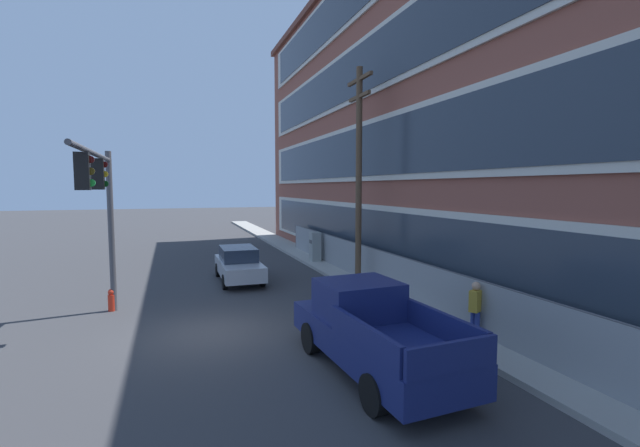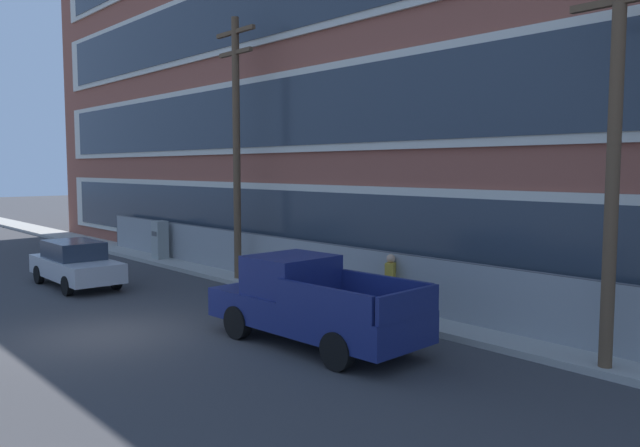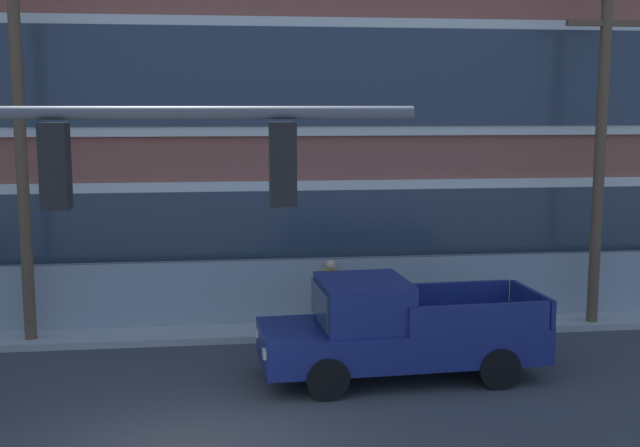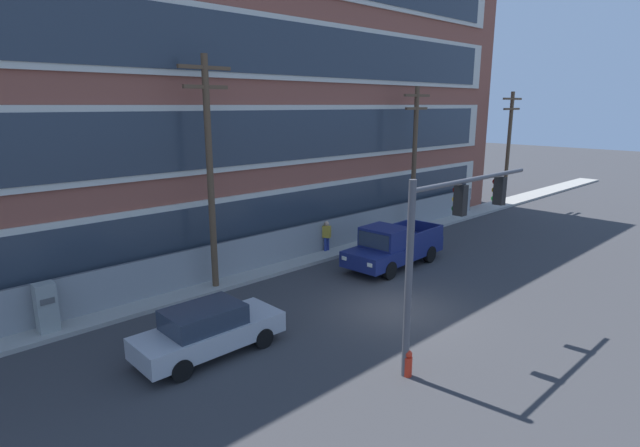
{
  "view_description": "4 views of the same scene",
  "coord_description": "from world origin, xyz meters",
  "views": [
    {
      "loc": [
        12.77,
        -1.03,
        4.32
      ],
      "look_at": [
        -1.22,
        3.88,
        3.06
      ],
      "focal_mm": 24.0,
      "sensor_mm": 36.0,
      "label": 1
    },
    {
      "loc": [
        14.73,
        -5.86,
        4.08
      ],
      "look_at": [
        2.36,
        5.04,
        2.61
      ],
      "focal_mm": 35.0,
      "sensor_mm": 36.0,
      "label": 2
    },
    {
      "loc": [
        0.57,
        -11.58,
        5.32
      ],
      "look_at": [
        2.31,
        2.41,
        3.25
      ],
      "focal_mm": 45.0,
      "sensor_mm": 36.0,
      "label": 3
    },
    {
      "loc": [
        -13.96,
        -10.5,
        7.41
      ],
      "look_at": [
        -1.72,
        2.35,
        3.18
      ],
      "focal_mm": 28.0,
      "sensor_mm": 36.0,
      "label": 4
    }
  ],
  "objects": [
    {
      "name": "utility_pole_near_corner",
      "position": [
        -3.71,
        6.49,
        5.06
      ],
      "size": [
        2.21,
        0.26,
        9.26
      ],
      "color": "brown",
      "rests_on": "ground"
    },
    {
      "name": "chain_link_fence",
      "position": [
        0.93,
        7.15,
        0.88
      ],
      "size": [
        32.94,
        0.06,
        1.73
      ],
      "color": "gray",
      "rests_on": "ground"
    },
    {
      "name": "utility_pole_midblock",
      "position": [
        9.44,
        6.32,
        4.63
      ],
      "size": [
        2.24,
        0.26,
        8.41
      ],
      "color": "brown",
      "rests_on": "ground"
    },
    {
      "name": "sedan_silver",
      "position": [
        -6.83,
        1.88,
        0.8
      ],
      "size": [
        4.54,
        1.81,
        1.56
      ],
      "color": "#B2B5BA",
      "rests_on": "ground"
    },
    {
      "name": "pickup_truck_navy",
      "position": [
        3.91,
        3.35,
        0.95
      ],
      "size": [
        5.67,
        2.34,
        2.01
      ],
      "color": "navy",
      "rests_on": "ground"
    },
    {
      "name": "sidewalk_building_side",
      "position": [
        0.0,
        6.88,
        0.08
      ],
      "size": [
        80.0,
        1.74,
        0.16
      ],
      "primitive_type": "cube",
      "color": "#9E9B93",
      "rests_on": "ground"
    },
    {
      "name": "brick_mill_building",
      "position": [
        -1.95,
        13.26,
        7.96
      ],
      "size": [
        44.66,
        11.62,
        15.9
      ],
      "color": "brown",
      "rests_on": "ground"
    },
    {
      "name": "ground_plane",
      "position": [
        0.0,
        0.0,
        0.0
      ],
      "size": [
        160.0,
        160.0,
        0.0
      ],
      "primitive_type": "plane",
      "color": "#38383A"
    },
    {
      "name": "pedestrian_near_cabinet",
      "position": [
        3.15,
        6.97,
        0.97
      ],
      "size": [
        0.4,
        0.47,
        1.69
      ],
      "color": "navy",
      "rests_on": "ground"
    },
    {
      "name": "electrical_cabinet",
      "position": [
        -9.97,
        6.66,
        0.9
      ],
      "size": [
        0.62,
        0.53,
        1.8
      ],
      "color": "#939993",
      "rests_on": "ground"
    }
  ]
}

